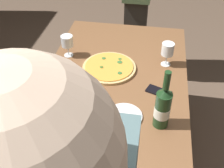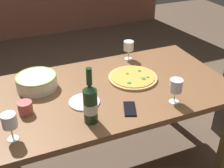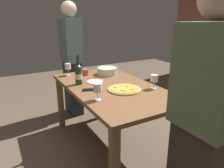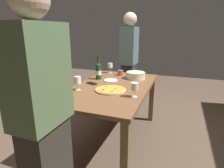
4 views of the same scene
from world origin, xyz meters
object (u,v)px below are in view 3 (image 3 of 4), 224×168
object	(u,v)px
side_plate	(95,82)
person_host	(72,59)
dining_table	(112,94)
wine_glass_far_left	(68,67)
cup_amber	(85,72)
person_guest_left	(202,122)
pizza	(124,89)
wine_bottle	(79,74)
serving_bowl	(107,71)
wine_glass_near_pizza	(154,79)
wine_glass_by_bottle	(98,88)
cell_phone	(89,90)

from	to	relation	value
side_plate	person_host	size ratio (longest dim) A/B	0.11
dining_table	wine_glass_far_left	world-z (taller)	wine_glass_far_left
cup_amber	person_guest_left	distance (m)	1.79
pizza	side_plate	bearing A→B (deg)	-159.53
cup_amber	wine_bottle	bearing A→B (deg)	-33.26
serving_bowl	side_plate	distance (m)	0.38
dining_table	person_host	world-z (taller)	person_host
pizza	person_host	xyz separation A→B (m)	(-1.28, -0.13, 0.11)
wine_glass_near_pizza	cup_amber	size ratio (longest dim) A/B	1.79
wine_glass_near_pizza	wine_glass_far_left	distance (m)	1.16
person_guest_left	person_host	bearing A→B (deg)	2.93
wine_bottle	wine_glass_far_left	bearing A→B (deg)	178.33
pizza	wine_glass_by_bottle	world-z (taller)	wine_glass_by_bottle
wine_bottle	wine_glass_near_pizza	bearing A→B (deg)	50.21
dining_table	wine_glass_far_left	bearing A→B (deg)	-157.36
wine_glass_by_bottle	cell_phone	bearing A→B (deg)	173.26
wine_glass_near_pizza	person_host	bearing A→B (deg)	-162.46
person_host	dining_table	bearing A→B (deg)	0.00
pizza	person_host	distance (m)	1.29
person_host	wine_glass_by_bottle	bearing A→B (deg)	-13.73
pizza	wine_glass_far_left	xyz separation A→B (m)	(-0.86, -0.33, 0.10)
wine_glass_near_pizza	wine_glass_by_bottle	bearing A→B (deg)	-89.90
side_plate	person_host	bearing A→B (deg)	178.77
side_plate	person_guest_left	bearing A→B (deg)	2.77
wine_glass_near_pizza	side_plate	size ratio (longest dim) A/B	0.79
wine_glass_far_left	side_plate	size ratio (longest dim) A/B	0.82
serving_bowl	side_plate	size ratio (longest dim) A/B	1.41
wine_glass_far_left	person_host	bearing A→B (deg)	155.11
pizza	wine_glass_by_bottle	distance (m)	0.39
serving_bowl	person_host	distance (m)	0.69
pizza	wine_bottle	distance (m)	0.56
serving_bowl	wine_glass_far_left	size ratio (longest dim) A/B	1.71
wine_bottle	cell_phone	xyz separation A→B (m)	(0.25, 0.02, -0.12)
wine_glass_far_left	cup_amber	world-z (taller)	wine_glass_far_left
side_plate	person_host	xyz separation A→B (m)	(-0.87, 0.02, 0.12)
wine_glass_far_left	wine_glass_near_pizza	bearing A→B (deg)	33.34
dining_table	person_host	bearing A→B (deg)	-175.54
wine_glass_by_bottle	wine_glass_far_left	world-z (taller)	wine_glass_by_bottle
wine_glass_near_pizza	cell_phone	bearing A→B (deg)	-114.93
cell_phone	person_host	world-z (taller)	person_host
pizza	person_guest_left	world-z (taller)	person_guest_left
wine_glass_by_bottle	wine_glass_far_left	bearing A→B (deg)	178.19
wine_glass_far_left	side_plate	xyz separation A→B (m)	(0.45, 0.18, -0.11)
dining_table	cup_amber	distance (m)	0.60
dining_table	cup_amber	bearing A→B (deg)	-172.34
person_guest_left	cup_amber	bearing A→B (deg)	3.05
wine_glass_by_bottle	wine_glass_far_left	distance (m)	0.97
wine_glass_by_bottle	cell_phone	world-z (taller)	wine_glass_by_bottle
side_plate	person_host	world-z (taller)	person_host
wine_glass_near_pizza	person_host	world-z (taller)	person_host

